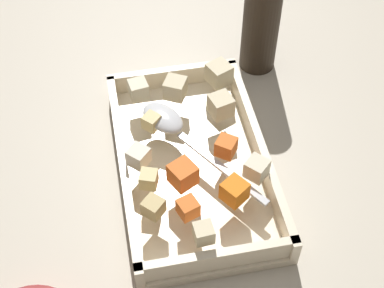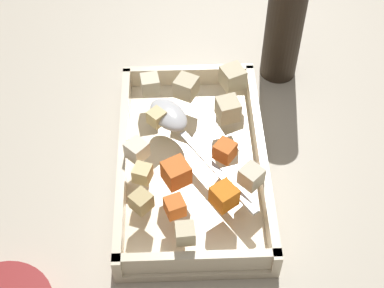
% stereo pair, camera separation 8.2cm
% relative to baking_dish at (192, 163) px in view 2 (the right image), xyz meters
% --- Properties ---
extents(ground_plane, '(4.00, 4.00, 0.00)m').
position_rel_baking_dish_xyz_m(ground_plane, '(-0.00, -0.01, -0.01)').
color(ground_plane, '#BCB29E').
extents(baking_dish, '(0.36, 0.22, 0.05)m').
position_rel_baking_dish_xyz_m(baking_dish, '(0.00, 0.00, 0.00)').
color(baking_dish, beige).
rests_on(baking_dish, ground_plane).
extents(carrot_chunk_far_left, '(0.04, 0.04, 0.03)m').
position_rel_baking_dish_xyz_m(carrot_chunk_far_left, '(-0.06, 0.02, 0.05)').
color(carrot_chunk_far_left, orange).
rests_on(carrot_chunk_far_left, baking_dish).
extents(carrot_chunk_front_center, '(0.03, 0.03, 0.02)m').
position_rel_baking_dish_xyz_m(carrot_chunk_front_center, '(-0.11, 0.03, 0.05)').
color(carrot_chunk_front_center, orange).
rests_on(carrot_chunk_front_center, baking_dish).
extents(carrot_chunk_corner_ne, '(0.04, 0.04, 0.03)m').
position_rel_baking_dish_xyz_m(carrot_chunk_corner_ne, '(-0.10, -0.04, 0.05)').
color(carrot_chunk_corner_ne, orange).
rests_on(carrot_chunk_corner_ne, baking_dish).
extents(carrot_chunk_corner_se, '(0.04, 0.04, 0.03)m').
position_rel_baking_dish_xyz_m(carrot_chunk_corner_se, '(-0.02, -0.05, 0.05)').
color(carrot_chunk_corner_se, orange).
rests_on(carrot_chunk_corner_se, baking_dish).
extents(potato_chunk_near_spoon, '(0.03, 0.03, 0.02)m').
position_rel_baking_dish_xyz_m(potato_chunk_near_spoon, '(0.05, 0.05, 0.05)').
color(potato_chunk_near_spoon, '#E0CC89').
rests_on(potato_chunk_near_spoon, baking_dish).
extents(potato_chunk_under_handle, '(0.03, 0.03, 0.02)m').
position_rel_baking_dish_xyz_m(potato_chunk_under_handle, '(-0.05, 0.07, 0.05)').
color(potato_chunk_under_handle, '#E0CC89').
rests_on(potato_chunk_under_handle, baking_dish).
extents(potato_chunk_mid_left, '(0.03, 0.03, 0.03)m').
position_rel_baking_dish_xyz_m(potato_chunk_mid_left, '(0.12, 0.06, 0.05)').
color(potato_chunk_mid_left, beige).
rests_on(potato_chunk_mid_left, baking_dish).
extents(potato_chunk_rim_edge, '(0.04, 0.04, 0.03)m').
position_rel_baking_dish_xyz_m(potato_chunk_rim_edge, '(0.06, -0.06, 0.05)').
color(potato_chunk_rim_edge, beige).
rests_on(potato_chunk_rim_edge, baking_dish).
extents(potato_chunk_corner_nw, '(0.04, 0.04, 0.03)m').
position_rel_baking_dish_xyz_m(potato_chunk_corner_nw, '(0.11, 0.00, 0.05)').
color(potato_chunk_corner_nw, beige).
rests_on(potato_chunk_corner_nw, baking_dish).
extents(potato_chunk_heap_top, '(0.04, 0.04, 0.03)m').
position_rel_baking_dish_xyz_m(potato_chunk_heap_top, '(0.13, -0.07, 0.05)').
color(potato_chunk_heap_top, beige).
rests_on(potato_chunk_heap_top, baking_dish).
extents(potato_chunk_mid_right, '(0.04, 0.04, 0.02)m').
position_rel_baking_dish_xyz_m(potato_chunk_mid_right, '(-0.10, 0.07, 0.05)').
color(potato_chunk_mid_right, tan).
rests_on(potato_chunk_mid_right, baking_dish).
extents(potato_chunk_corner_sw, '(0.03, 0.03, 0.02)m').
position_rel_baking_dish_xyz_m(potato_chunk_corner_sw, '(-0.15, 0.01, 0.05)').
color(potato_chunk_corner_sw, beige).
rests_on(potato_chunk_corner_sw, baking_dish).
extents(parsnip_chunk_far_right, '(0.04, 0.04, 0.03)m').
position_rel_baking_dish_xyz_m(parsnip_chunk_far_right, '(-0.01, 0.08, 0.05)').
color(parsnip_chunk_far_right, silver).
rests_on(parsnip_chunk_far_right, baking_dish).
extents(parsnip_chunk_near_left, '(0.04, 0.04, 0.03)m').
position_rel_baking_dish_xyz_m(parsnip_chunk_near_left, '(-0.06, -0.08, 0.05)').
color(parsnip_chunk_near_left, beige).
rests_on(parsnip_chunk_near_left, baking_dish).
extents(serving_spoon, '(0.22, 0.16, 0.02)m').
position_rel_baking_dish_xyz_m(serving_spoon, '(0.05, 0.03, 0.04)').
color(serving_spoon, silver).
rests_on(serving_spoon, baking_dish).
extents(pepper_mill, '(0.06, 0.06, 0.25)m').
position_rel_baking_dish_xyz_m(pepper_mill, '(0.21, -0.16, 0.10)').
color(pepper_mill, '#2D2319').
rests_on(pepper_mill, ground_plane).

